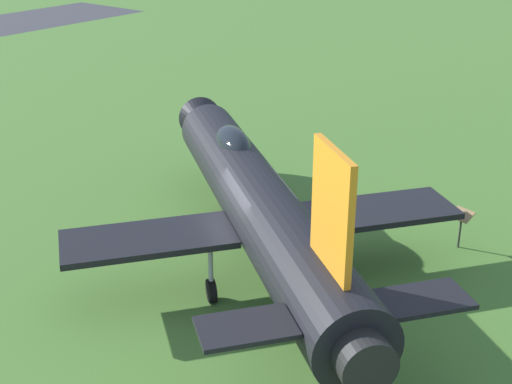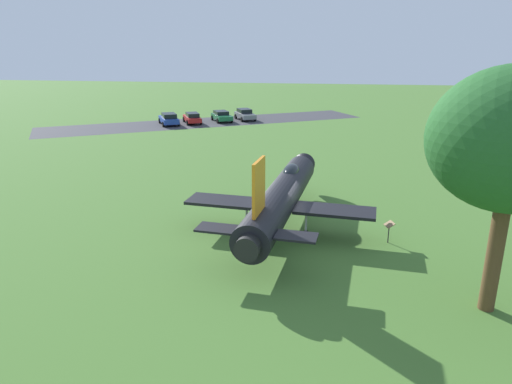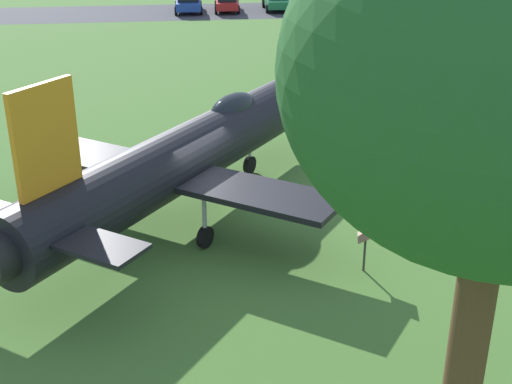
% 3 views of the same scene
% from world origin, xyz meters
% --- Properties ---
extents(ground_plane, '(200.00, 200.00, 0.00)m').
position_xyz_m(ground_plane, '(0.00, 0.00, 0.00)').
color(ground_plane, '#47722D').
extents(display_jet, '(10.27, 14.94, 5.12)m').
position_xyz_m(display_jet, '(-0.04, -0.38, 1.86)').
color(display_jet, black).
rests_on(display_jet, ground_plane).
extents(info_plaque, '(0.55, 0.69, 1.14)m').
position_xyz_m(info_plaque, '(-5.69, 1.01, 0.85)').
color(info_plaque, '#333333').
rests_on(info_plaque, ground_plane).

